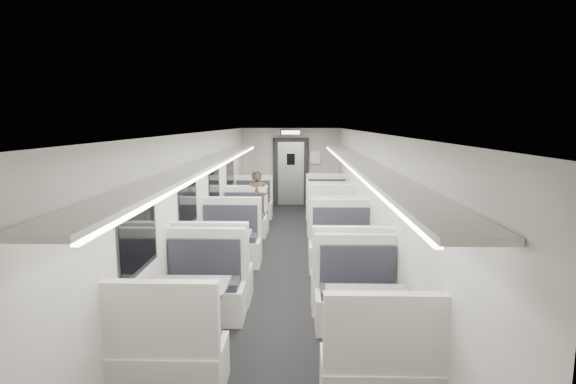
# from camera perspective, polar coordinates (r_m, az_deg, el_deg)

# --- Properties ---
(room) EXTENTS (3.24, 12.24, 2.64)m
(room) POSITION_cam_1_polar(r_m,az_deg,el_deg) (8.04, -0.41, -1.00)
(room) COLOR black
(room) RESTS_ON ground
(booth_left_a) EXTENTS (1.04, 2.11, 1.13)m
(booth_left_a) POSITION_cam_1_polar(r_m,az_deg,el_deg) (11.50, -4.87, -2.20)
(booth_left_a) COLOR silver
(booth_left_a) RESTS_ON room
(booth_left_b) EXTENTS (1.02, 2.08, 1.11)m
(booth_left_b) POSITION_cam_1_polar(r_m,az_deg,el_deg) (9.57, -6.16, -4.51)
(booth_left_b) COLOR silver
(booth_left_b) RESTS_ON room
(booth_left_c) EXTENTS (1.12, 2.27, 1.21)m
(booth_left_c) POSITION_cam_1_polar(r_m,az_deg,el_deg) (7.48, -8.37, -8.09)
(booth_left_c) COLOR silver
(booth_left_c) RESTS_ON room
(booth_left_d) EXTENTS (1.09, 2.20, 1.18)m
(booth_left_d) POSITION_cam_1_polar(r_m,az_deg,el_deg) (5.42, -12.51, -15.09)
(booth_left_d) COLOR silver
(booth_left_d) RESTS_ON room
(booth_right_a) EXTENTS (1.11, 2.25, 1.20)m
(booth_right_a) POSITION_cam_1_polar(r_m,az_deg,el_deg) (11.23, 5.21, -2.35)
(booth_right_a) COLOR silver
(booth_right_a) RESTS_ON room
(booth_right_b) EXTENTS (1.11, 2.25, 1.20)m
(booth_right_b) POSITION_cam_1_polar(r_m,az_deg,el_deg) (9.60, 5.86, -4.28)
(booth_right_b) COLOR silver
(booth_right_b) RESTS_ON room
(booth_right_c) EXTENTS (1.13, 2.30, 1.23)m
(booth_right_c) POSITION_cam_1_polar(r_m,az_deg,el_deg) (7.17, 7.42, -8.80)
(booth_right_c) COLOR silver
(booth_right_c) RESTS_ON room
(booth_right_d) EXTENTS (1.07, 2.18, 1.17)m
(booth_right_d) POSITION_cam_1_polar(r_m,az_deg,el_deg) (5.13, 10.06, -16.49)
(booth_right_d) COLOR silver
(booth_right_d) RESTS_ON room
(passenger) EXTENTS (0.58, 0.41, 1.51)m
(passenger) POSITION_cam_1_polar(r_m,az_deg,el_deg) (10.41, -3.91, -1.23)
(passenger) COLOR black
(passenger) RESTS_ON room
(window_a) EXTENTS (0.02, 1.18, 0.84)m
(window_a) POSITION_cam_1_polar(r_m,az_deg,el_deg) (11.51, -7.30, 2.67)
(window_a) COLOR black
(window_a) RESTS_ON room
(window_b) EXTENTS (0.02, 1.18, 0.84)m
(window_b) POSITION_cam_1_polar(r_m,az_deg,el_deg) (9.36, -9.32, 1.21)
(window_b) COLOR black
(window_b) RESTS_ON room
(window_c) EXTENTS (0.02, 1.18, 0.84)m
(window_c) POSITION_cam_1_polar(r_m,az_deg,el_deg) (7.23, -12.53, -1.11)
(window_c) COLOR black
(window_c) RESTS_ON room
(window_d) EXTENTS (0.02, 1.18, 0.84)m
(window_d) POSITION_cam_1_polar(r_m,az_deg,el_deg) (5.17, -18.39, -5.31)
(window_d) COLOR black
(window_d) RESTS_ON room
(luggage_rack_left) EXTENTS (0.46, 10.40, 0.09)m
(luggage_rack_left) POSITION_cam_1_polar(r_m,az_deg,el_deg) (7.79, -9.70, 3.87)
(luggage_rack_left) COLOR silver
(luggage_rack_left) RESTS_ON room
(luggage_rack_right) EXTENTS (0.46, 10.40, 0.09)m
(luggage_rack_right) POSITION_cam_1_polar(r_m,az_deg,el_deg) (7.71, 8.82, 3.84)
(luggage_rack_right) COLOR silver
(luggage_rack_right) RESTS_ON room
(vestibule_door) EXTENTS (1.10, 0.13, 2.10)m
(vestibule_door) POSITION_cam_1_polar(r_m,az_deg,el_deg) (13.93, 0.37, 2.52)
(vestibule_door) COLOR black
(vestibule_door) RESTS_ON room
(exit_sign) EXTENTS (0.62, 0.12, 0.16)m
(exit_sign) POSITION_cam_1_polar(r_m,az_deg,el_deg) (13.36, 0.34, 7.58)
(exit_sign) COLOR black
(exit_sign) RESTS_ON room
(wall_notice) EXTENTS (0.32, 0.02, 0.40)m
(wall_notice) POSITION_cam_1_polar(r_m,az_deg,el_deg) (13.88, 3.48, 4.39)
(wall_notice) COLOR white
(wall_notice) RESTS_ON room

